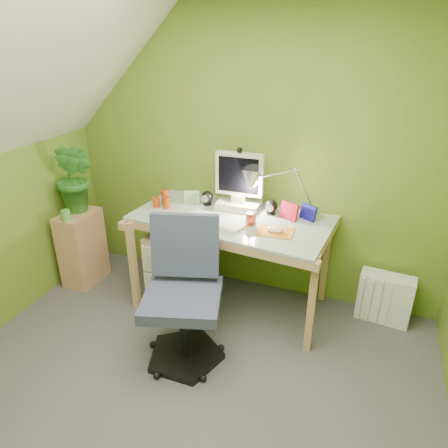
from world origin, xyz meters
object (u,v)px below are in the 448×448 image
(potted_plant, at_px, (75,178))
(radiator, at_px, (385,298))
(desk, at_px, (231,262))
(monitor, at_px, (240,175))
(side_ledge, at_px, (82,248))
(desk_lamp, at_px, (297,181))
(task_chair, at_px, (182,297))

(potted_plant, xyz_separation_m, radiator, (2.58, 0.32, -0.78))
(desk, relative_size, monitor, 2.65)
(side_ledge, bearing_deg, potted_plant, 90.00)
(potted_plant, relative_size, radiator, 1.53)
(desk, relative_size, side_ledge, 2.23)
(monitor, height_order, side_ledge, monitor)
(desk, height_order, radiator, desk)
(side_ledge, distance_m, radiator, 2.61)
(desk_lamp, relative_size, side_ledge, 0.86)
(desk, xyz_separation_m, desk_lamp, (0.45, 0.18, 0.69))
(task_chair, height_order, radiator, task_chair)
(monitor, height_order, radiator, monitor)
(monitor, distance_m, side_ledge, 1.60)
(radiator, bearing_deg, desk_lamp, -170.96)
(side_ledge, bearing_deg, desk_lamp, 9.84)
(potted_plant, bearing_deg, desk_lamp, 8.31)
(desk_lamp, xyz_separation_m, radiator, (0.76, 0.05, -0.89))
(monitor, relative_size, side_ledge, 0.84)
(monitor, distance_m, task_chair, 1.07)
(radiator, bearing_deg, side_ledge, -166.66)
(task_chair, distance_m, radiator, 1.63)
(desk_lamp, bearing_deg, task_chair, -115.22)
(monitor, xyz_separation_m, desk_lamp, (0.45, 0.00, 0.01))
(desk, relative_size, potted_plant, 2.45)
(desk_lamp, height_order, task_chair, desk_lamp)
(side_ledge, bearing_deg, desk, 5.67)
(potted_plant, relative_size, task_chair, 0.59)
(desk_lamp, bearing_deg, monitor, -174.61)
(desk_lamp, xyz_separation_m, task_chair, (-0.53, -0.90, -0.58))
(monitor, bearing_deg, desk, -91.59)
(monitor, distance_m, potted_plant, 1.40)
(side_ledge, bearing_deg, monitor, 12.96)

